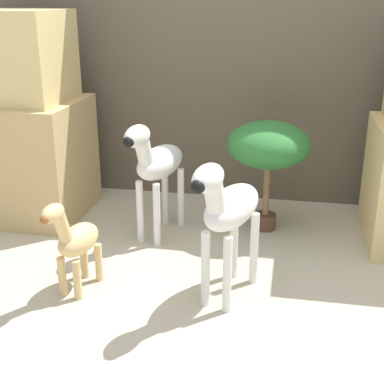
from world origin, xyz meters
The scene contains 7 objects.
ground_plane centered at (0.00, 0.00, 0.00)m, with size 14.00×14.00×0.00m, color #B2A88E.
wall_back centered at (0.00, 1.53, 1.10)m, with size 6.40×0.08×2.20m.
rock_pillar_left centered at (-1.23, 0.98, 0.56)m, with size 0.74×0.66×1.24m.
zebra_right centered at (0.16, 0.18, 0.44)m, with size 0.31×0.56×0.70m.
zebra_left centered at (-0.32, 0.77, 0.44)m, with size 0.28×0.56×0.70m.
giraffe_figurine centered at (-0.54, 0.11, 0.26)m, with size 0.19×0.39×0.49m.
potted_palm_front centered at (0.29, 0.99, 0.51)m, with size 0.48×0.48×0.65m.
Camera 1 is at (0.40, -1.98, 1.33)m, focal length 50.00 mm.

